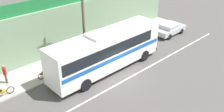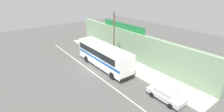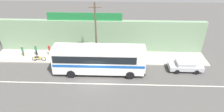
{
  "view_description": "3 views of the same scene",
  "coord_description": "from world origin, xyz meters",
  "px_view_note": "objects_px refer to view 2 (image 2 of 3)",
  "views": [
    {
      "loc": [
        -12.51,
        -12.72,
        11.62
      ],
      "look_at": [
        0.61,
        1.13,
        1.45
      ],
      "focal_mm": 39.55,
      "sensor_mm": 36.0,
      "label": 1
    },
    {
      "loc": [
        19.97,
        -11.59,
        11.73
      ],
      "look_at": [
        1.31,
        2.43,
        1.98
      ],
      "focal_mm": 26.68,
      "sensor_mm": 36.0,
      "label": 2
    },
    {
      "loc": [
        2.65,
        -19.08,
        14.56
      ],
      "look_at": [
        1.9,
        2.43,
        1.93
      ],
      "focal_mm": 31.76,
      "sensor_mm": 36.0,
      "label": 3
    }
  ],
  "objects_px": {
    "utility_pole": "(114,37)",
    "pedestrian_near_shop": "(94,41)",
    "pedestrian_far_left": "(99,44)",
    "intercity_bus": "(103,55)",
    "motorcycle_red": "(101,52)",
    "motorcycle_black": "(89,46)",
    "parked_car": "(166,94)",
    "pedestrian_far_right": "(88,40)"
  },
  "relations": [
    {
      "from": "parked_car",
      "to": "pedestrian_far_right",
      "type": "height_order",
      "value": "pedestrian_far_right"
    },
    {
      "from": "intercity_bus",
      "to": "parked_car",
      "type": "height_order",
      "value": "intercity_bus"
    },
    {
      "from": "intercity_bus",
      "to": "pedestrian_near_shop",
      "type": "relative_size",
      "value": 6.73
    },
    {
      "from": "motorcycle_red",
      "to": "pedestrian_far_right",
      "type": "height_order",
      "value": "pedestrian_far_right"
    },
    {
      "from": "pedestrian_near_shop",
      "to": "intercity_bus",
      "type": "bearing_deg",
      "value": -22.37
    },
    {
      "from": "intercity_bus",
      "to": "parked_car",
      "type": "relative_size",
      "value": 2.66
    },
    {
      "from": "intercity_bus",
      "to": "pedestrian_near_shop",
      "type": "height_order",
      "value": "intercity_bus"
    },
    {
      "from": "motorcycle_red",
      "to": "pedestrian_far_left",
      "type": "distance_m",
      "value": 3.32
    },
    {
      "from": "pedestrian_far_left",
      "to": "intercity_bus",
      "type": "bearing_deg",
      "value": -27.87
    },
    {
      "from": "intercity_bus",
      "to": "pedestrian_far_right",
      "type": "relative_size",
      "value": 7.13
    },
    {
      "from": "motorcycle_black",
      "to": "motorcycle_red",
      "type": "relative_size",
      "value": 1.02
    },
    {
      "from": "parked_car",
      "to": "pedestrian_far_right",
      "type": "relative_size",
      "value": 2.68
    },
    {
      "from": "motorcycle_black",
      "to": "motorcycle_red",
      "type": "height_order",
      "value": "same"
    },
    {
      "from": "motorcycle_red",
      "to": "intercity_bus",
      "type": "bearing_deg",
      "value": -28.49
    },
    {
      "from": "intercity_bus",
      "to": "motorcycle_red",
      "type": "bearing_deg",
      "value": 151.51
    },
    {
      "from": "parked_car",
      "to": "pedestrian_far_right",
      "type": "xyz_separation_m",
      "value": [
        -22.23,
        2.71,
        0.31
      ]
    },
    {
      "from": "parked_car",
      "to": "pedestrian_far_left",
      "type": "height_order",
      "value": "pedestrian_far_left"
    },
    {
      "from": "intercity_bus",
      "to": "parked_car",
      "type": "xyz_separation_m",
      "value": [
        11.01,
        0.89,
        -1.33
      ]
    },
    {
      "from": "utility_pole",
      "to": "pedestrian_near_shop",
      "type": "relative_size",
      "value": 4.9
    },
    {
      "from": "pedestrian_near_shop",
      "to": "motorcycle_red",
      "type": "bearing_deg",
      "value": -16.11
    },
    {
      "from": "pedestrian_near_shop",
      "to": "utility_pole",
      "type": "bearing_deg",
      "value": -9.13
    },
    {
      "from": "pedestrian_near_shop",
      "to": "pedestrian_far_right",
      "type": "height_order",
      "value": "pedestrian_near_shop"
    },
    {
      "from": "parked_car",
      "to": "pedestrian_far_right",
      "type": "bearing_deg",
      "value": 173.05
    },
    {
      "from": "utility_pole",
      "to": "motorcycle_black",
      "type": "height_order",
      "value": "utility_pole"
    },
    {
      "from": "pedestrian_far_right",
      "to": "pedestrian_near_shop",
      "type": "bearing_deg",
      "value": 7.87
    },
    {
      "from": "utility_pole",
      "to": "pedestrian_near_shop",
      "type": "height_order",
      "value": "utility_pole"
    },
    {
      "from": "intercity_bus",
      "to": "utility_pole",
      "type": "distance_m",
      "value": 3.36
    },
    {
      "from": "intercity_bus",
      "to": "parked_car",
      "type": "bearing_deg",
      "value": 4.6
    },
    {
      "from": "motorcycle_red",
      "to": "pedestrian_far_right",
      "type": "xyz_separation_m",
      "value": [
        -6.69,
        1.14,
        0.48
      ]
    },
    {
      "from": "intercity_bus",
      "to": "pedestrian_far_left",
      "type": "distance_m",
      "value": 8.49
    },
    {
      "from": "pedestrian_far_right",
      "to": "pedestrian_far_left",
      "type": "xyz_separation_m",
      "value": [
        3.76,
        0.35,
        0.07
      ]
    },
    {
      "from": "pedestrian_near_shop",
      "to": "parked_car",
      "type": "bearing_deg",
      "value": -8.29
    },
    {
      "from": "parked_car",
      "to": "pedestrian_near_shop",
      "type": "distance_m",
      "value": 20.59
    },
    {
      "from": "motorcycle_black",
      "to": "pedestrian_far_right",
      "type": "bearing_deg",
      "value": 154.35
    },
    {
      "from": "parked_car",
      "to": "pedestrian_far_left",
      "type": "distance_m",
      "value": 18.72
    },
    {
      "from": "motorcycle_black",
      "to": "pedestrian_near_shop",
      "type": "distance_m",
      "value": 1.86
    },
    {
      "from": "motorcycle_red",
      "to": "pedestrian_near_shop",
      "type": "height_order",
      "value": "pedestrian_near_shop"
    },
    {
      "from": "utility_pole",
      "to": "pedestrian_far_left",
      "type": "height_order",
      "value": "utility_pole"
    },
    {
      "from": "utility_pole",
      "to": "pedestrian_near_shop",
      "type": "xyz_separation_m",
      "value": [
        -8.9,
        1.43,
        -3.25
      ]
    },
    {
      "from": "pedestrian_near_shop",
      "to": "pedestrian_far_left",
      "type": "relative_size",
      "value": 0.99
    },
    {
      "from": "motorcycle_black",
      "to": "utility_pole",
      "type": "bearing_deg",
      "value": 0.93
    },
    {
      "from": "motorcycle_red",
      "to": "motorcycle_black",
      "type": "bearing_deg",
      "value": -177.6
    }
  ]
}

